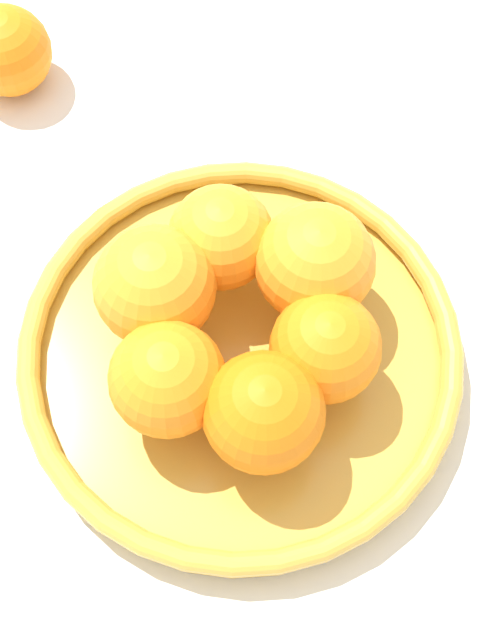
# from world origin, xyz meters

# --- Properties ---
(ground_plane) EXTENTS (4.00, 4.00, 0.00)m
(ground_plane) POSITION_xyz_m (0.00, 0.00, 0.00)
(ground_plane) COLOR white
(fruit_bowl) EXTENTS (0.31, 0.31, 0.04)m
(fruit_bowl) POSITION_xyz_m (0.00, 0.00, 0.02)
(fruit_bowl) COLOR gold
(fruit_bowl) RESTS_ON ground_plane
(orange_pile) EXTENTS (0.19, 0.19, 0.08)m
(orange_pile) POSITION_xyz_m (-0.00, 0.00, 0.07)
(orange_pile) COLOR orange
(orange_pile) RESTS_ON fruit_bowl
(stray_orange) EXTENTS (0.07, 0.07, 0.07)m
(stray_orange) POSITION_xyz_m (-0.24, 0.21, 0.04)
(stray_orange) COLOR orange
(stray_orange) RESTS_ON ground_plane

